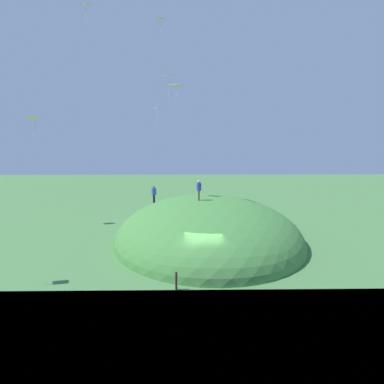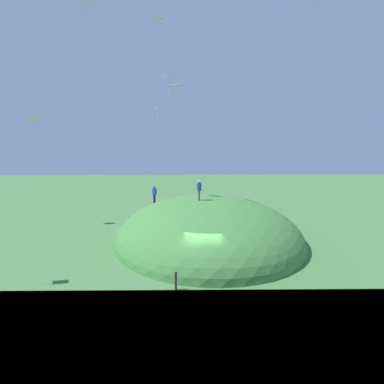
{
  "view_description": "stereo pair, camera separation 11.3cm",
  "coord_description": "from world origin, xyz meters",
  "views": [
    {
      "loc": [
        -24.86,
        1.21,
        8.37
      ],
      "look_at": [
        3.12,
        0.69,
        4.86
      ],
      "focal_mm": 36.19,
      "sensor_mm": 36.0,
      "label": 1
    },
    {
      "loc": [
        -24.86,
        1.1,
        8.37
      ],
      "look_at": [
        3.12,
        0.69,
        4.86
      ],
      "focal_mm": 36.19,
      "sensor_mm": 36.0,
      "label": 2
    }
  ],
  "objects": [
    {
      "name": "kite_3",
      "position": [
        10.06,
        1.96,
        13.43
      ],
      "size": [
        1.2,
        1.32,
        1.28
      ],
      "color": "white"
    },
    {
      "name": "person_on_hilltop",
      "position": [
        12.66,
        4.23,
        3.65
      ],
      "size": [
        0.62,
        0.62,
        1.7
      ],
      "rotation": [
        0.0,
        0.0,
        0.4
      ],
      "color": "black",
      "rests_on": "grass_hill"
    },
    {
      "name": "ground_plane",
      "position": [
        0.0,
        0.0,
        0.0
      ],
      "size": [
        160.0,
        160.0,
        0.0
      ],
      "primitive_type": "plane",
      "color": "#467940"
    },
    {
      "name": "kite_2",
      "position": [
        12.53,
        2.85,
        14.67
      ],
      "size": [
        1.23,
        1.17,
        2.07
      ],
      "color": "#F6DAD3"
    },
    {
      "name": "kite_4",
      "position": [
        13.37,
        3.59,
        19.96
      ],
      "size": [
        0.77,
        0.91,
        1.46
      ],
      "color": "silver"
    },
    {
      "name": "kite_5",
      "position": [
        15.03,
        3.91,
        11.84
      ],
      "size": [
        0.99,
        0.94,
        1.54
      ],
      "color": "#F5DDD1"
    },
    {
      "name": "kite_6",
      "position": [
        9.43,
        9.46,
        19.87
      ],
      "size": [
        1.07,
        1.23,
        2.0
      ],
      "color": "white"
    },
    {
      "name": "person_with_child",
      "position": [
        18.14,
        4.57,
        1.08
      ],
      "size": [
        0.53,
        0.53,
        1.73
      ],
      "rotation": [
        0.0,
        0.0,
        1.26
      ],
      "color": "#413430",
      "rests_on": "ground_plane"
    },
    {
      "name": "person_walking_path",
      "position": [
        7.26,
        0.03,
        4.72
      ],
      "size": [
        0.43,
        0.43,
        1.71
      ],
      "rotation": [
        0.0,
        0.0,
        3.21
      ],
      "color": "brown",
      "rests_on": "grass_hill"
    },
    {
      "name": "grass_hill",
      "position": [
        8.64,
        -0.83,
        0.0
      ],
      "size": [
        23.84,
        16.19,
        7.38
      ],
      "primitive_type": "ellipsoid",
      "color": "#43823B",
      "rests_on": "ground_plane"
    },
    {
      "name": "kite_7",
      "position": [
        15.09,
        16.6,
        10.9
      ],
      "size": [
        1.06,
        1.25,
        2.05
      ],
      "color": "white"
    },
    {
      "name": "dirt_path",
      "position": [
        22.63,
        -5.58,
        0.02
      ],
      "size": [
        11.68,
        1.47,
        0.04
      ],
      "primitive_type": "cube",
      "rotation": [
        0.0,
        0.0,
        0.01
      ],
      "color": "#785E4D",
      "rests_on": "ground_plane"
    },
    {
      "name": "mooring_post",
      "position": [
        -3.38,
        1.72,
        0.53
      ],
      "size": [
        0.14,
        0.14,
        1.05
      ],
      "primitive_type": "cylinder",
      "color": "brown",
      "rests_on": "ground_plane"
    }
  ]
}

